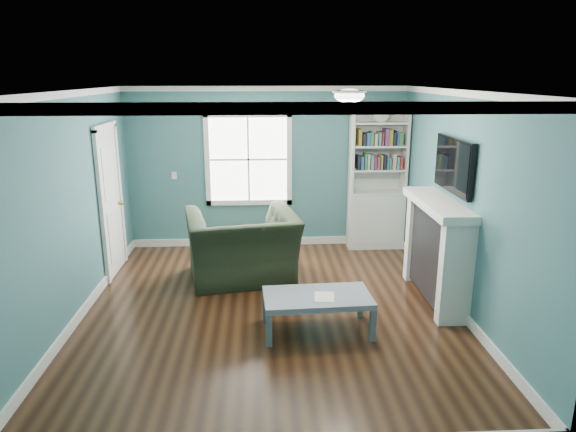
{
  "coord_description": "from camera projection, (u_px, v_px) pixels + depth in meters",
  "views": [
    {
      "loc": [
        -0.1,
        -5.74,
        2.76
      ],
      "look_at": [
        0.23,
        0.4,
        1.07
      ],
      "focal_mm": 32.0,
      "sensor_mm": 36.0,
      "label": 1
    }
  ],
  "objects": [
    {
      "name": "trim",
      "position": [
        270.0,
        211.0,
        5.94
      ],
      "size": [
        4.5,
        5.0,
        2.6
      ],
      "color": "white",
      "rests_on": "ground"
    },
    {
      "name": "ceiling_fixture",
      "position": [
        349.0,
        95.0,
        5.73
      ],
      "size": [
        0.38,
        0.38,
        0.15
      ],
      "color": "white",
      "rests_on": "room_walls"
    },
    {
      "name": "floor",
      "position": [
        271.0,
        309.0,
        6.27
      ],
      "size": [
        5.0,
        5.0,
        0.0
      ],
      "primitive_type": "plane",
      "color": "black",
      "rests_on": "ground"
    },
    {
      "name": "door",
      "position": [
        111.0,
        199.0,
        7.22
      ],
      "size": [
        0.12,
        0.98,
        2.17
      ],
      "color": "silver",
      "rests_on": "ground"
    },
    {
      "name": "coffee_table",
      "position": [
        317.0,
        300.0,
        5.65
      ],
      "size": [
        1.21,
        0.7,
        0.43
      ],
      "rotation": [
        0.0,
        0.0,
        0.05
      ],
      "color": "#525A63",
      "rests_on": "ground"
    },
    {
      "name": "paper_sheet",
      "position": [
        324.0,
        297.0,
        5.59
      ],
      "size": [
        0.24,
        0.29,
        0.0
      ],
      "primitive_type": "cube",
      "rotation": [
        0.0,
        0.0,
        -0.11
      ],
      "color": "white",
      "rests_on": "coffee_table"
    },
    {
      "name": "fireplace",
      "position": [
        437.0,
        252.0,
        6.4
      ],
      "size": [
        0.44,
        1.58,
        1.3
      ],
      "color": "black",
      "rests_on": "ground"
    },
    {
      "name": "tv",
      "position": [
        454.0,
        165.0,
        6.12
      ],
      "size": [
        0.06,
        1.1,
        0.65
      ],
      "primitive_type": "cube",
      "color": "black",
      "rests_on": "fireplace"
    },
    {
      "name": "room_walls",
      "position": [
        270.0,
        182.0,
        5.85
      ],
      "size": [
        5.0,
        5.0,
        5.0
      ],
      "color": "#3D6D75",
      "rests_on": "ground"
    },
    {
      "name": "window",
      "position": [
        248.0,
        159.0,
        8.26
      ],
      "size": [
        1.4,
        0.06,
        1.5
      ],
      "color": "white",
      "rests_on": "room_walls"
    },
    {
      "name": "light_switch",
      "position": [
        174.0,
        175.0,
        8.26
      ],
      "size": [
        0.08,
        0.01,
        0.12
      ],
      "primitive_type": "cube",
      "color": "white",
      "rests_on": "room_walls"
    },
    {
      "name": "bookshelf",
      "position": [
        376.0,
        192.0,
        8.33
      ],
      "size": [
        0.9,
        0.35,
        2.31
      ],
      "color": "silver",
      "rests_on": "ground"
    },
    {
      "name": "recliner",
      "position": [
        242.0,
        235.0,
        7.05
      ],
      "size": [
        1.61,
        1.2,
        1.28
      ],
      "primitive_type": "imported",
      "rotation": [
        0.0,
        0.0,
        -2.96
      ],
      "color": "black",
      "rests_on": "ground"
    }
  ]
}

